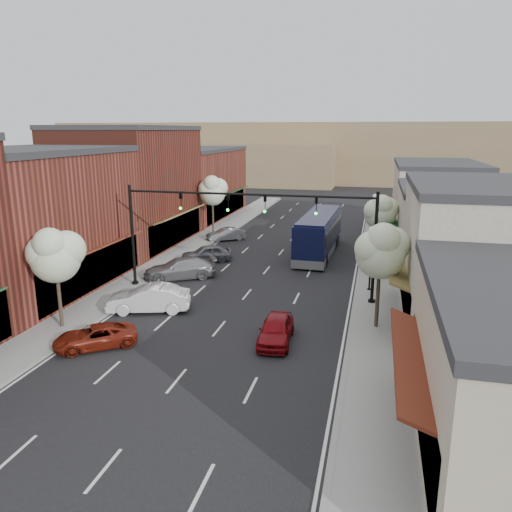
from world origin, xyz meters
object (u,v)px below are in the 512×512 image
Objects in this scene: signal_mast_left at (164,222)px; parked_car_d at (207,253)px; signal_mast_right at (336,229)px; tree_left_far at (213,190)px; lamp_post_near at (371,248)px; coach_bus at (319,233)px; parked_car_c at (180,269)px; lamp_post_far at (374,208)px; tree_right_near at (382,250)px; tree_right_far at (381,211)px; red_hatchback at (276,330)px; parked_car_b at (149,299)px; parked_car_e at (226,234)px; tree_left_near at (55,254)px; parked_car_a at (95,337)px.

parked_car_d is (0.28, 7.37, -3.92)m from signal_mast_left.
signal_mast_right reaches higher than tree_left_far.
parked_car_d is (-13.14, 4.87, -2.31)m from lamp_post_near.
parked_car_c is at bearing -130.77° from coach_bus.
signal_mast_left reaches higher than lamp_post_far.
parked_car_c is (-13.99, 6.43, -3.69)m from tree_right_near.
red_hatchback is (-4.99, -18.95, -3.31)m from tree_right_far.
lamp_post_far reaches higher than parked_car_b.
lamp_post_near is at bearing -93.31° from tree_right_far.
parked_car_c is (-13.45, -17.62, -2.25)m from lamp_post_far.
parked_car_c is at bearing -35.24° from parked_car_e.
red_hatchback is at bearing 5.18° from tree_left_near.
lamp_post_far is (-0.55, 24.06, -1.45)m from tree_right_near.
signal_mast_right is 1.00× the size of signal_mast_left.
parked_car_e is at bearing 161.94° from coach_bus.
signal_mast_right is 2.06× the size of red_hatchback.
coach_bus is at bearing -119.76° from lamp_post_far.
lamp_post_far is 32.53m from parked_car_a.
lamp_post_far is at bearing 83.78° from signal_mast_right.
signal_mast_right reaches higher than lamp_post_far.
signal_mast_right is 1.85× the size of lamp_post_near.
signal_mast_right reaches higher than red_hatchback.
tree_right_far is 17.66m from tree_left_far.
tree_left_far is 1.26× the size of parked_car_b.
parked_car_e is at bearing 166.16° from tree_right_far.
parked_car_b is at bearing -128.94° from tree_right_far.
tree_right_far is 5.49m from coach_bus.
parked_car_d is at bearing 165.28° from parked_car_b.
tree_right_far is 1.04× the size of parked_car_c.
parked_car_e is (-14.50, 19.57, -3.83)m from tree_right_near.
tree_left_near is 26.00m from tree_left_far.
red_hatchback is (-4.44, -9.50, -2.33)m from lamp_post_near.
red_hatchback is 0.82× the size of parked_car_b.
tree_left_near is at bearing -146.67° from lamp_post_near.
parked_car_e is at bearing 127.19° from signal_mast_right.
tree_right_near is at bearing 21.68° from parked_car_d.
coach_bus is 18.45m from parked_car_b.
tree_right_near is at bearing 35.08° from parked_car_c.
lamp_post_near is at bearing 94.77° from tree_right_near.
signal_mast_right reaches higher than parked_car_a.
tree_left_far reaches higher than tree_left_near.
tree_right_far reaches higher than lamp_post_far.
parked_car_d is at bearing 144.42° from parked_car_a.
parked_car_b is 0.93× the size of parked_car_c.
tree_left_near is 0.93× the size of tree_left_far.
signal_mast_right is 1.85× the size of lamp_post_far.
tree_left_far is 1.18× the size of parked_car_c.
signal_mast_right reaches higher than lamp_post_near.
red_hatchback reaches higher than parked_car_e.
parked_car_a is (-13.04, -12.20, -2.45)m from lamp_post_near.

